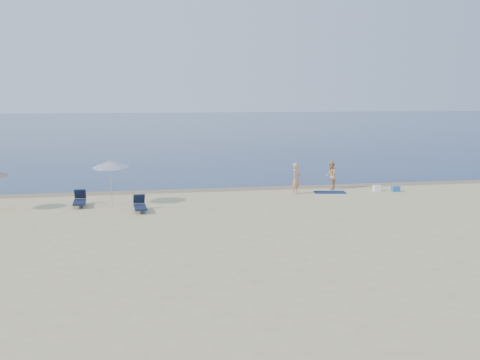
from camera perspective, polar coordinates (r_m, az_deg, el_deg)
name	(u,v)px	position (r m, az deg, el deg)	size (l,w,h in m)	color
ground	(428,296)	(17.14, 17.35, -10.47)	(160.00, 160.00, 0.00)	beige
sea	(160,124)	(114.58, -7.57, 5.25)	(240.00, 160.00, 0.01)	#0C224D
wet_sand_strip	(260,188)	(34.93, 1.87, -0.78)	(240.00, 1.60, 0.00)	#847254
person_left	(296,178)	(32.89, 5.36, 0.15)	(0.63, 0.41, 1.72)	tan
person_right	(331,175)	(34.83, 8.62, 0.45)	(0.79, 0.61, 1.62)	tan
beach_towel	(330,192)	(33.73, 8.50, -1.15)	(1.72, 0.96, 0.03)	#0E1C47
white_bag	(377,188)	(34.72, 12.84, -0.76)	(0.38, 0.32, 0.32)	white
blue_cooler	(396,189)	(34.79, 14.54, -0.81)	(0.43, 0.31, 0.31)	blue
umbrella_near	(111,164)	(29.95, -12.18, 1.50)	(2.35, 2.36, 2.32)	silver
lounger_left	(80,201)	(30.21, -14.97, -1.90)	(0.57, 1.72, 0.76)	#131B35
lounger_right	(140,206)	(28.28, -9.46, -2.42)	(0.59, 1.67, 0.73)	#141D39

